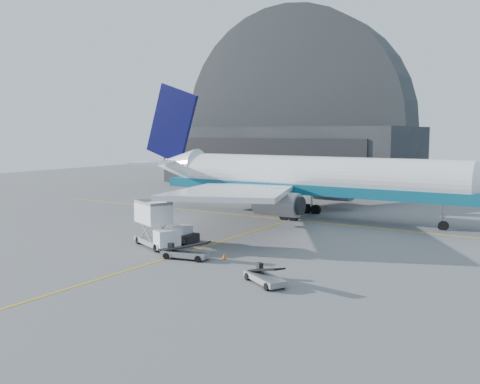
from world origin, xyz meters
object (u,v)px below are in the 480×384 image
Objects in this scene: catering_truck at (156,225)px; belt_loader_a at (185,253)px; airliner at (301,178)px; belt_loader_b at (264,277)px; pushback_tug at (179,236)px.

belt_loader_a is (5.49, -2.50, -1.56)m from catering_truck.
belt_loader_b is at bearing -68.93° from airliner.
belt_loader_a is 1.09× the size of belt_loader_b.
belt_loader_a is at bearing 0.10° from catering_truck.
pushback_tug is 7.09m from belt_loader_a.
airliner is 11.44× the size of belt_loader_a.
catering_truck is at bearing 144.69° from belt_loader_a.
airliner is at bearing 105.54° from catering_truck.
catering_truck is at bearing -168.59° from belt_loader_b.
airliner is 21.83m from pushback_tug.
pushback_tug is at bearing -98.45° from airliner.
airliner is 31.75m from belt_loader_b.
catering_truck is 1.39× the size of belt_loader_a.
belt_loader_b is (11.29, -29.31, -4.61)m from airliner.
pushback_tug is 16.59m from belt_loader_b.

